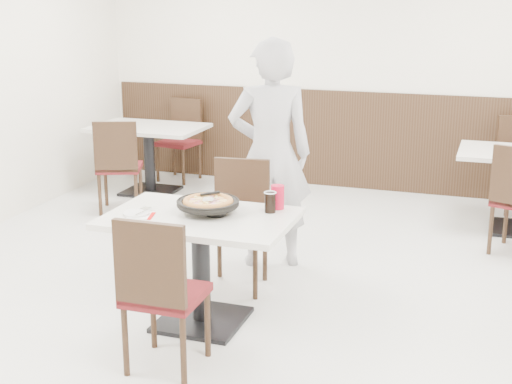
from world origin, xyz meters
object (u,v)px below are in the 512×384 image
(red_cup, at_px, (277,197))
(bg_chair_left_far, at_px, (178,141))
(cola_glass, at_px, (270,203))
(diner_person, at_px, (270,154))
(side_plate, at_px, (136,213))
(pizza_pan, at_px, (208,207))
(bg_table_left, at_px, (150,160))
(chair_near, at_px, (166,291))
(pizza, at_px, (208,204))
(chair_far, at_px, (236,227))
(main_table, at_px, (201,270))
(bg_chair_left_near, at_px, (119,165))

(red_cup, xyz_separation_m, bg_chair_left_far, (-2.20, 3.15, -0.35))
(cola_glass, xyz_separation_m, diner_person, (-0.32, 0.99, 0.10))
(side_plate, distance_m, bg_chair_left_far, 3.84)
(pizza_pan, height_order, bg_table_left, pizza_pan)
(side_plate, distance_m, cola_glass, 0.87)
(bg_table_left, bearing_deg, red_cup, -48.29)
(chair_near, bearing_deg, bg_chair_left_far, 113.23)
(bg_table_left, bearing_deg, bg_chair_left_far, 83.84)
(pizza, height_order, bg_table_left, pizza)
(chair_far, distance_m, bg_table_left, 2.89)
(chair_near, relative_size, pizza, 2.71)
(chair_far, xyz_separation_m, pizza, (0.01, -0.56, 0.34))
(red_cup, bearing_deg, pizza_pan, -148.17)
(cola_glass, bearing_deg, main_table, -152.62)
(main_table, bearing_deg, pizza_pan, 63.36)
(side_plate, relative_size, bg_table_left, 0.14)
(chair_near, bearing_deg, chair_far, 90.43)
(chair_near, bearing_deg, bg_chair_left_near, 123.20)
(chair_near, xyz_separation_m, bg_chair_left_near, (-1.84, 2.73, 0.00))
(cola_glass, distance_m, bg_chair_left_far, 3.93)
(chair_near, relative_size, bg_table_left, 0.79)
(pizza_pan, relative_size, pizza, 0.99)
(chair_far, xyz_separation_m, bg_chair_left_near, (-1.81, 1.49, 0.00))
(pizza_pan, bearing_deg, chair_far, 91.64)
(diner_person, distance_m, bg_table_left, 2.59)
(chair_near, xyz_separation_m, pizza, (-0.01, 0.68, 0.34))
(chair_far, bearing_deg, main_table, 81.67)
(chair_near, relative_size, chair_far, 1.00)
(pizza_pan, relative_size, cola_glass, 2.66)
(pizza, relative_size, bg_chair_left_near, 0.37)
(cola_glass, bearing_deg, bg_chair_left_near, 139.06)
(bg_table_left, height_order, bg_chair_left_far, bg_chair_left_far)
(pizza_pan, height_order, pizza, pizza)
(chair_far, bearing_deg, red_cup, 135.16)
(pizza, height_order, cola_glass, cola_glass)
(chair_near, bearing_deg, bg_table_left, 117.76)
(pizza_pan, relative_size, diner_person, 0.19)
(pizza_pan, bearing_deg, bg_chair_left_near, 131.56)
(pizza_pan, height_order, side_plate, pizza_pan)
(main_table, bearing_deg, chair_near, -86.17)
(chair_near, distance_m, chair_far, 1.23)
(bg_chair_left_near, relative_size, bg_chair_left_far, 1.00)
(side_plate, xyz_separation_m, bg_chair_left_near, (-1.40, 2.24, -0.28))
(cola_glass, height_order, bg_table_left, cola_glass)
(main_table, bearing_deg, diner_person, 85.57)
(chair_near, relative_size, bg_chair_left_near, 1.00)
(side_plate, xyz_separation_m, bg_table_left, (-1.44, 2.96, -0.38))
(diner_person, bearing_deg, cola_glass, 84.43)
(chair_far, xyz_separation_m, bg_table_left, (-1.85, 2.22, -0.10))
(main_table, distance_m, bg_chair_left_far, 3.89)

